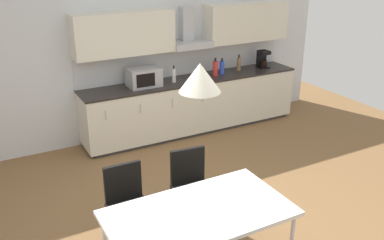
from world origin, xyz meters
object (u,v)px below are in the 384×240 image
Objects in this scene: coffee_maker at (263,59)px; bottle_red at (215,68)px; microwave at (144,77)px; bottle_yellow at (201,72)px; chair_far_right at (191,181)px; bottle_brown at (239,64)px; bottle_white at (174,75)px; pendant_lamp at (200,78)px; dining_table at (199,216)px; bottle_blue at (222,67)px.

coffee_maker is 0.99m from bottle_red.
bottle_yellow is at bearing 1.39° from microwave.
bottle_brown is at bearing 47.13° from chair_far_right.
coffee_maker is 1.10× the size of bottle_brown.
microwave reaches higher than bottle_white.
bottle_white is at bearing -176.02° from bottle_brown.
bottle_white is (-1.74, -0.07, -0.04)m from coffee_maker.
pendant_lamp reaches higher than microwave.
coffee_maker reaches higher than chair_far_right.
coffee_maker is at bearing 46.11° from dining_table.
coffee_maker is at bearing 0.10° from bottle_yellow.
pendant_lamp reaches higher than bottle_red.
bottle_red reaches higher than dining_table.
chair_far_right is (-0.91, -2.26, -0.47)m from bottle_white.
chair_far_right is 2.72× the size of pendant_lamp.
dining_table is (-2.03, -3.08, -0.30)m from bottle_red.
microwave reaches higher than chair_far_right.
bottle_white is (0.48, -0.04, -0.03)m from microwave.
microwave is 1.75m from bottle_brown.
bottle_brown reaches higher than bottle_yellow.
bottle_yellow reaches higher than chair_far_right.
microwave is at bearing -178.61° from bottle_yellow.
pendant_lamp is at bearing -113.94° from chair_far_right.
bottle_blue reaches higher than bottle_yellow.
microwave is 1.38m from bottle_blue.
bottle_yellow is (-1.22, -0.00, -0.06)m from coffee_maker.
bottle_white is 1.27m from bottle_brown.
pendant_lamp is at bearing -128.78° from bottle_brown.
bottle_blue is 3.81m from dining_table.
bottle_brown is at bearing 1.92° from bottle_yellow.
bottle_brown is 4.07m from dining_table.
bottle_red is at bearing -176.73° from coffee_maker.
coffee_maker is at bearing 0.68° from microwave.
microwave is at bearing 175.38° from bottle_white.
bottle_yellow is at bearing -178.08° from bottle_brown.
bottle_blue is at bearing -3.16° from bottle_yellow.
bottle_yellow is 0.74m from bottle_brown.
bottle_yellow is 2.77m from chair_far_right.
chair_far_right is at bearing 66.06° from dining_table.
bottle_red is (1.23, -0.03, -0.01)m from microwave.
pendant_lamp is (-1.80, -3.14, 0.96)m from bottle_yellow.
pendant_lamp is (-0.80, -3.11, 0.90)m from microwave.
chair_far_right is (-2.66, -2.32, -0.50)m from coffee_maker.
pendant_lamp is (-1.28, -3.07, 0.93)m from bottle_white.
microwave is 1.80× the size of bottle_white.
microwave reaches higher than bottle_blue.
bottle_yellow is 0.68× the size of bottle_red.
bottle_blue is at bearing 55.06° from pendant_lamp.
bottle_red is at bearing -13.41° from bottle_yellow.
bottle_red reaches higher than bottle_white.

